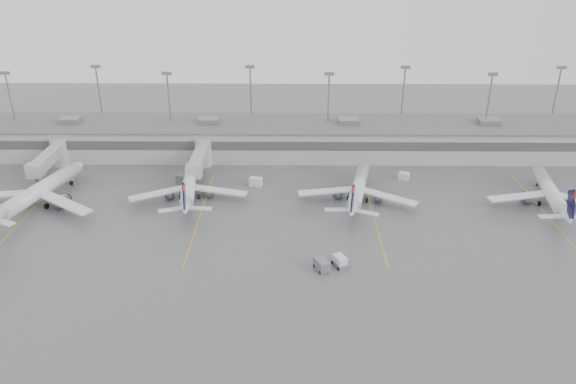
{
  "coord_description": "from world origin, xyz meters",
  "views": [
    {
      "loc": [
        1.25,
        -76.79,
        52.29
      ],
      "look_at": [
        0.23,
        24.0,
        5.0
      ],
      "focal_mm": 35.0,
      "sensor_mm": 36.0,
      "label": 1
    }
  ],
  "objects_px": {
    "jet_mid_left": "(189,186)",
    "jet_mid_right": "(358,188)",
    "jet_far_left": "(37,192)",
    "baggage_tug": "(340,262)",
    "jet_far_right": "(551,193)"
  },
  "relations": [
    {
      "from": "jet_mid_left",
      "to": "jet_mid_right",
      "type": "relative_size",
      "value": 1.0
    },
    {
      "from": "jet_mid_left",
      "to": "jet_far_right",
      "type": "xyz_separation_m",
      "value": [
        75.63,
        -2.72,
        0.13
      ]
    },
    {
      "from": "jet_far_left",
      "to": "baggage_tug",
      "type": "bearing_deg",
      "value": -5.29
    },
    {
      "from": "jet_mid_right",
      "to": "jet_mid_left",
      "type": "bearing_deg",
      "value": -169.28
    },
    {
      "from": "jet_mid_left",
      "to": "jet_mid_right",
      "type": "height_order",
      "value": "jet_mid_right"
    },
    {
      "from": "baggage_tug",
      "to": "jet_mid_left",
      "type": "bearing_deg",
      "value": 113.98
    },
    {
      "from": "jet_mid_left",
      "to": "jet_mid_right",
      "type": "bearing_deg",
      "value": -7.74
    },
    {
      "from": "jet_far_right",
      "to": "baggage_tug",
      "type": "xyz_separation_m",
      "value": [
        -45.35,
        -23.73,
        -2.19
      ]
    },
    {
      "from": "jet_far_right",
      "to": "baggage_tug",
      "type": "relative_size",
      "value": 8.32
    },
    {
      "from": "jet_far_left",
      "to": "jet_mid_left",
      "type": "relative_size",
      "value": 1.14
    },
    {
      "from": "jet_far_left",
      "to": "jet_mid_left",
      "type": "distance_m",
      "value": 30.97
    },
    {
      "from": "jet_mid_left",
      "to": "baggage_tug",
      "type": "relative_size",
      "value": 7.99
    },
    {
      "from": "jet_far_left",
      "to": "jet_far_right",
      "type": "distance_m",
      "value": 106.33
    },
    {
      "from": "jet_mid_right",
      "to": "jet_far_right",
      "type": "xyz_separation_m",
      "value": [
        39.7,
        -1.99,
        0.1
      ]
    },
    {
      "from": "jet_far_right",
      "to": "jet_far_left",
      "type": "bearing_deg",
      "value": -170.28
    }
  ]
}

